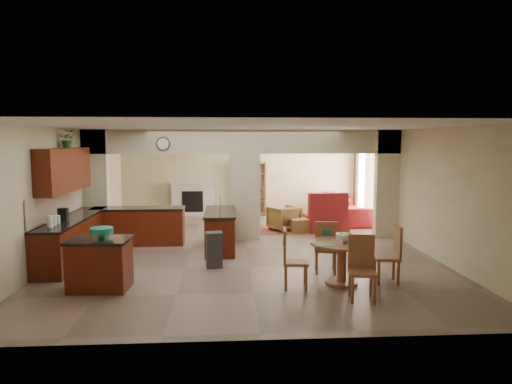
{
  "coord_description": "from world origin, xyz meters",
  "views": [
    {
      "loc": [
        -0.42,
        -10.53,
        2.52
      ],
      "look_at": [
        0.26,
        0.3,
        1.3
      ],
      "focal_mm": 32.0,
      "sensor_mm": 36.0,
      "label": 1
    }
  ],
  "objects": [
    {
      "name": "floor",
      "position": [
        0.0,
        0.0,
        0.0
      ],
      "size": [
        10.0,
        10.0,
        0.0
      ],
      "primitive_type": "plane",
      "color": "#7A6454",
      "rests_on": "ground"
    },
    {
      "name": "ceiling",
      "position": [
        0.0,
        0.0,
        2.8
      ],
      "size": [
        10.0,
        10.0,
        0.0
      ],
      "primitive_type": "plane",
      "rotation": [
        3.14,
        0.0,
        0.0
      ],
      "color": "white",
      "rests_on": "wall_back"
    },
    {
      "name": "wall_back",
      "position": [
        0.0,
        5.0,
        1.4
      ],
      "size": [
        8.0,
        0.0,
        8.0
      ],
      "primitive_type": "plane",
      "rotation": [
        1.57,
        0.0,
        0.0
      ],
      "color": "beige",
      "rests_on": "floor"
    },
    {
      "name": "wall_front",
      "position": [
        0.0,
        -5.0,
        1.4
      ],
      "size": [
        8.0,
        0.0,
        8.0
      ],
      "primitive_type": "plane",
      "rotation": [
        -1.57,
        0.0,
        0.0
      ],
      "color": "beige",
      "rests_on": "floor"
    },
    {
      "name": "wall_left",
      "position": [
        -4.0,
        0.0,
        1.4
      ],
      "size": [
        0.0,
        10.0,
        10.0
      ],
      "primitive_type": "plane",
      "rotation": [
        1.57,
        0.0,
        1.57
      ],
      "color": "beige",
      "rests_on": "floor"
    },
    {
      "name": "wall_right",
      "position": [
        4.0,
        0.0,
        1.4
      ],
      "size": [
        0.0,
        10.0,
        10.0
      ],
      "primitive_type": "plane",
      "rotation": [
        1.57,
        0.0,
        -1.57
      ],
      "color": "beige",
      "rests_on": "floor"
    },
    {
      "name": "partition_left_pier",
      "position": [
        -3.7,
        1.0,
        1.4
      ],
      "size": [
        0.6,
        0.25,
        2.8
      ],
      "primitive_type": "cube",
      "color": "beige",
      "rests_on": "floor"
    },
    {
      "name": "partition_center_pier",
      "position": [
        0.0,
        1.0,
        1.1
      ],
      "size": [
        0.8,
        0.25,
        2.2
      ],
      "primitive_type": "cube",
      "color": "beige",
      "rests_on": "floor"
    },
    {
      "name": "partition_right_pier",
      "position": [
        3.7,
        1.0,
        1.4
      ],
      "size": [
        0.6,
        0.25,
        2.8
      ],
      "primitive_type": "cube",
      "color": "beige",
      "rests_on": "floor"
    },
    {
      "name": "partition_header",
      "position": [
        0.0,
        1.0,
        2.5
      ],
      "size": [
        8.0,
        0.25,
        0.6
      ],
      "primitive_type": "cube",
      "color": "beige",
      "rests_on": "partition_center_pier"
    },
    {
      "name": "kitchen_counter",
      "position": [
        -3.26,
        -0.25,
        0.46
      ],
      "size": [
        2.52,
        3.29,
        1.48
      ],
      "color": "#441507",
      "rests_on": "floor"
    },
    {
      "name": "upper_cabinets",
      "position": [
        -3.82,
        -0.8,
        1.92
      ],
      "size": [
        0.35,
        2.4,
        0.9
      ],
      "primitive_type": "cube",
      "color": "#441507",
      "rests_on": "wall_left"
    },
    {
      "name": "peninsula",
      "position": [
        -0.6,
        -0.11,
        0.46
      ],
      "size": [
        0.7,
        1.85,
        0.91
      ],
      "color": "#441507",
      "rests_on": "floor"
    },
    {
      "name": "wall_clock",
      "position": [
        -2.0,
        0.85,
        2.45
      ],
      "size": [
        0.34,
        0.03,
        0.34
      ],
      "primitive_type": "cylinder",
      "rotation": [
        1.57,
        0.0,
        0.0
      ],
      "color": "#492F18",
      "rests_on": "partition_header"
    },
    {
      "name": "rug",
      "position": [
        1.2,
        2.1,
        0.01
      ],
      "size": [
        1.6,
        1.3,
        0.01
      ],
      "primitive_type": "cube",
      "color": "brown",
      "rests_on": "floor"
    },
    {
      "name": "fireplace",
      "position": [
        -1.6,
        4.83,
        0.61
      ],
      "size": [
        1.6,
        0.35,
        1.2
      ],
      "color": "beige",
      "rests_on": "floor"
    },
    {
      "name": "shelving_unit",
      "position": [
        0.35,
        4.82,
        0.9
      ],
      "size": [
        1.0,
        0.32,
        1.8
      ],
      "primitive_type": "cube",
      "color": "brown",
      "rests_on": "floor"
    },
    {
      "name": "window_a",
      "position": [
        3.97,
        2.3,
        1.2
      ],
      "size": [
        0.02,
        0.9,
        1.9
      ],
      "primitive_type": "cube",
      "color": "white",
      "rests_on": "wall_right"
    },
    {
      "name": "window_b",
      "position": [
        3.97,
        4.0,
        1.2
      ],
      "size": [
        0.02,
        0.9,
        1.9
      ],
      "primitive_type": "cube",
      "color": "white",
      "rests_on": "wall_right"
    },
    {
      "name": "glazed_door",
      "position": [
        3.97,
        3.15,
        1.05
      ],
      "size": [
        0.02,
        0.7,
        2.1
      ],
      "primitive_type": "cube",
      "color": "white",
      "rests_on": "wall_right"
    },
    {
      "name": "drape_a_left",
      "position": [
        3.93,
        1.7,
        1.2
      ],
      "size": [
        0.1,
        0.28,
        2.3
      ],
      "primitive_type": "cube",
      "color": "#43201A",
      "rests_on": "wall_right"
    },
    {
      "name": "drape_a_right",
      "position": [
        3.93,
        2.9,
        1.2
      ],
      "size": [
        0.1,
        0.28,
        2.3
      ],
      "primitive_type": "cube",
      "color": "#43201A",
      "rests_on": "wall_right"
    },
    {
      "name": "drape_b_left",
      "position": [
        3.93,
        3.4,
        1.2
      ],
      "size": [
        0.1,
        0.28,
        2.3
      ],
      "primitive_type": "cube",
      "color": "#43201A",
      "rests_on": "wall_right"
    },
    {
      "name": "drape_b_right",
      "position": [
        3.93,
        4.6,
        1.2
      ],
      "size": [
        0.1,
        0.28,
        2.3
      ],
      "primitive_type": "cube",
      "color": "#43201A",
      "rests_on": "wall_right"
    },
    {
      "name": "ceiling_fan",
      "position": [
        1.5,
        3.0,
        2.56
      ],
      "size": [
        1.0,
        1.0,
        0.1
      ],
      "primitive_type": "cylinder",
      "color": "white",
      "rests_on": "ceiling"
    },
    {
      "name": "kitchen_island",
      "position": [
        -2.6,
        -2.83,
        0.44
      ],
      "size": [
        1.05,
        0.77,
        0.87
      ],
      "rotation": [
        0.0,
        0.0,
        -0.05
      ],
      "color": "#441507",
      "rests_on": "floor"
    },
    {
      "name": "teal_bowl",
      "position": [
        -2.57,
        -2.78,
        0.97
      ],
      "size": [
        0.39,
        0.39,
        0.18
      ],
      "primitive_type": "cylinder",
      "color": "#13846D",
      "rests_on": "kitchen_island"
    },
    {
      "name": "trash_can",
      "position": [
        -0.7,
        -1.58,
        0.33
      ],
      "size": [
        0.34,
        0.3,
        0.66
      ],
      "primitive_type": "cube",
      "rotation": [
        0.0,
        0.0,
        0.13
      ],
      "color": "#2E2E30",
      "rests_on": "floor"
    },
    {
      "name": "dining_table",
      "position": [
        1.57,
        -2.83,
        0.51
      ],
      "size": [
        1.11,
        1.11,
        0.76
      ],
      "color": "brown",
      "rests_on": "floor"
    },
    {
      "name": "fruit_bowl",
      "position": [
        1.62,
        -2.85,
        0.85
      ],
      "size": [
        0.33,
        0.33,
        0.17
      ],
      "primitive_type": "cylinder",
      "color": "#79BA28",
      "rests_on": "dining_table"
    },
    {
      "name": "sofa",
      "position": [
        3.3,
        3.56,
        0.42
      ],
      "size": [
        2.9,
        1.21,
        0.84
      ],
      "primitive_type": "imported",
      "rotation": [
        0.0,
        0.0,
        1.54
      ],
      "color": "maroon",
      "rests_on": "floor"
    },
    {
      "name": "chaise",
      "position": [
        2.32,
        2.02,
        0.22
      ],
      "size": [
        1.2,
        1.02,
        0.44
      ],
      "primitive_type": "cube",
      "rotation": [
        0.0,
        0.0,
        0.11
      ],
      "color": "maroon",
      "rests_on": "floor"
    },
    {
      "name": "armchair",
      "position": [
        1.16,
        2.12,
        0.35
      ],
      "size": [
        1.02,
        1.02,
        0.69
      ],
      "primitive_type": "imported",
      "rotation": [
        0.0,
        0.0,
        3.66
      ],
      "color": "#9B331C",
      "rests_on": "floor"
    },
    {
      "name": "ottoman",
      "position": [
        1.57,
        1.82,
        0.19
      ],
      "size": [
        0.6,
        0.6,
        0.37
      ],
      "primitive_type": "cube",
      "rotation": [
        0.0,
        0.0,
        0.18
      ],
      "color": "#9B331C",
      "rests_on": "floor"
    },
    {
      "name": "plant",
      "position": [
        -3.82,
        -0.54,
        2.56
      ],
      "size": [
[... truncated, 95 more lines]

